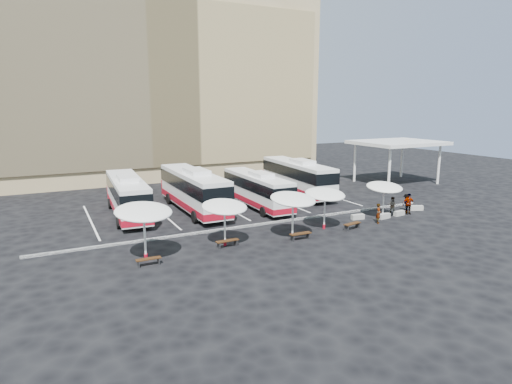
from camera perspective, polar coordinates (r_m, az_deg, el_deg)
name	(u,v)px	position (r m, az deg, el deg)	size (l,w,h in m)	color
ground	(262,227)	(34.19, 0.77, -4.67)	(120.00, 120.00, 0.00)	black
sandstone_building	(156,82)	(62.91, -13.15, 14.06)	(42.00, 18.25, 29.60)	tan
service_canopy	(398,144)	(55.55, 18.35, 6.13)	(10.00, 8.00, 5.20)	white
curb_divider	(259,224)	(34.59, 0.38, -4.34)	(34.00, 0.25, 0.15)	black
bay_lines	(223,206)	(41.21, -4.38, -1.87)	(24.15, 12.00, 0.01)	white
bus_0	(127,195)	(38.77, -16.79, -0.34)	(3.17, 11.76, 3.69)	white
bus_1	(193,189)	(39.36, -8.38, 0.43)	(2.98, 12.58, 3.99)	white
bus_2	(257,189)	(40.39, 0.11, 0.44)	(2.65, 10.92, 3.46)	white
bus_3	(297,176)	(46.44, 5.52, 2.13)	(3.41, 12.41, 3.90)	white
sunshade_0	(144,212)	(27.07, -14.77, -2.60)	(4.19, 4.23, 3.66)	white
sunshade_1	(225,207)	(29.09, -4.22, -1.99)	(3.42, 3.45, 3.24)	white
sunshade_2	(293,199)	(30.65, 4.96, -0.98)	(3.76, 3.79, 3.44)	white
sunshade_3	(325,194)	(33.43, 9.19, -0.31)	(3.33, 3.37, 3.25)	white
sunshade_4	(384,187)	(37.88, 16.74, 0.61)	(3.68, 3.71, 3.15)	white
wood_bench_0	(149,260)	(26.91, -14.13, -8.79)	(1.51, 0.41, 0.46)	black
wood_bench_1	(227,242)	(29.40, -3.85, -6.65)	(1.64, 0.53, 0.49)	black
wood_bench_2	(300,235)	(31.04, 5.95, -5.68)	(1.66, 0.46, 0.51)	black
wood_bench_3	(352,225)	(34.26, 12.72, -4.26)	(1.68, 0.73, 0.50)	black
conc_bench_0	(358,217)	(37.34, 13.42, -3.25)	(1.15, 0.38, 0.43)	gray
conc_bench_1	(384,216)	(38.18, 16.74, -3.10)	(1.16, 0.39, 0.43)	gray
conc_bench_2	(399,213)	(39.60, 18.54, -2.70)	(1.11, 0.37, 0.42)	gray
conc_bench_3	(416,208)	(42.09, 20.60, -2.00)	(1.18, 0.39, 0.44)	gray
passenger_0	(379,214)	(36.39, 16.03, -2.77)	(0.60, 0.40, 1.65)	black
passenger_1	(392,205)	(39.96, 17.71, -1.70)	(0.75, 0.58, 1.54)	black
passenger_2	(409,204)	(40.23, 19.67, -1.49)	(1.10, 0.46, 1.88)	black
passenger_3	(406,203)	(41.18, 19.40, -1.36)	(1.05, 0.60, 1.62)	black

